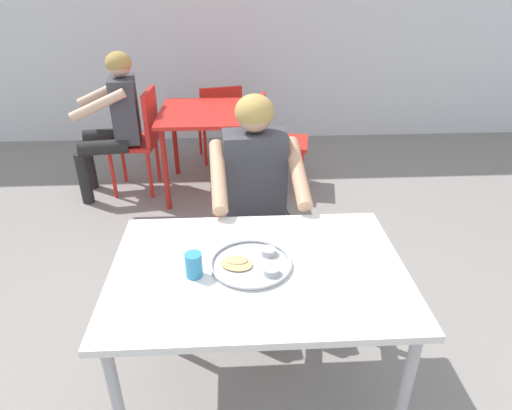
% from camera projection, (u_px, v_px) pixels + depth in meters
% --- Properties ---
extents(ground_plane, '(12.00, 12.00, 0.05)m').
position_uv_depth(ground_plane, '(258.00, 400.00, 2.11)').
color(ground_plane, gray).
extents(table_foreground, '(1.19, 0.82, 0.74)m').
position_uv_depth(table_foreground, '(258.00, 282.00, 1.81)').
color(table_foreground, white).
rests_on(table_foreground, ground).
extents(thali_tray, '(0.33, 0.33, 0.03)m').
position_uv_depth(thali_tray, '(252.00, 263.00, 1.78)').
color(thali_tray, '#B7BABF').
rests_on(thali_tray, table_foreground).
extents(drinking_cup, '(0.07, 0.07, 0.10)m').
position_uv_depth(drinking_cup, '(194.00, 264.00, 1.70)').
color(drinking_cup, '#338CBF').
rests_on(drinking_cup, table_foreground).
extents(chair_foreground, '(0.46, 0.41, 0.90)m').
position_uv_depth(chair_foreground, '(253.00, 205.00, 2.68)').
color(chair_foreground, red).
rests_on(chair_foreground, ground).
extents(diner_foreground, '(0.51, 0.57, 1.24)m').
position_uv_depth(diner_foreground, '(256.00, 190.00, 2.39)').
color(diner_foreground, '#313131').
rests_on(diner_foreground, ground).
extents(table_background_red, '(0.84, 0.84, 0.73)m').
position_uv_depth(table_background_red, '(210.00, 121.00, 3.76)').
color(table_background_red, red).
rests_on(table_background_red, ground).
extents(chair_red_left, '(0.43, 0.44, 0.91)m').
position_uv_depth(chair_red_left, '(141.00, 134.00, 3.81)').
color(chair_red_left, red).
rests_on(chair_red_left, ground).
extents(chair_red_right, '(0.50, 0.47, 0.82)m').
position_uv_depth(chair_red_right, '(274.00, 136.00, 3.91)').
color(chair_red_right, red).
rests_on(chair_red_right, ground).
extents(chair_red_far, '(0.51, 0.48, 0.79)m').
position_uv_depth(chair_red_far, '(220.00, 117.00, 4.42)').
color(chair_red_far, red).
rests_on(chair_red_far, ground).
extents(patron_background, '(0.59, 0.55, 1.22)m').
position_uv_depth(patron_background, '(114.00, 113.00, 3.67)').
color(patron_background, '#252525').
rests_on(patron_background, ground).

